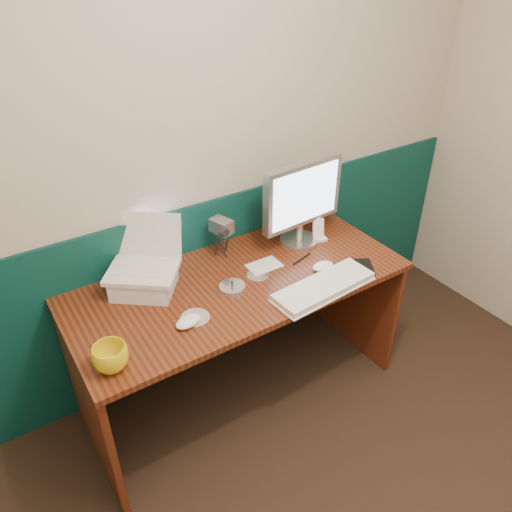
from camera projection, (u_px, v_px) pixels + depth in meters
back_wall at (193, 155)px, 2.33m from camera, size 3.50×0.04×2.50m
wainscot at (204, 286)px, 2.73m from camera, size 3.48×0.02×1.00m
desk at (240, 340)px, 2.55m from camera, size 1.60×0.70×0.75m
laptop_riser at (144, 282)px, 2.26m from camera, size 0.35×0.34×0.09m
laptop at (139, 249)px, 2.17m from camera, size 0.39×0.37×0.25m
monitor at (301, 202)px, 2.51m from camera, size 0.47×0.17×0.47m
keyboard at (324, 287)px, 2.28m from camera, size 0.51×0.20×0.03m
mouse_right at (323, 266)px, 2.41m from camera, size 0.12×0.08×0.04m
mouse_left at (188, 321)px, 2.07m from camera, size 0.13×0.09×0.04m
mug at (111, 358)px, 1.85m from camera, size 0.14×0.14×0.11m
camcorder at (222, 238)px, 2.48m from camera, size 0.12×0.15×0.19m
cd_spindle at (232, 288)px, 2.28m from camera, size 0.12×0.12×0.03m
cd_loose_a at (195, 317)px, 2.12m from camera, size 0.13×0.13×0.00m
cd_loose_b at (258, 275)px, 2.38m from camera, size 0.11×0.11×0.00m
pen at (302, 259)px, 2.49m from camera, size 0.13×0.04×0.01m
papers at (264, 266)px, 2.45m from camera, size 0.17×0.11×0.00m
dock at (317, 238)px, 2.65m from camera, size 0.10×0.09×0.02m
music_player at (318, 229)px, 2.62m from camera, size 0.07×0.05×0.10m
pda at (364, 267)px, 2.42m from camera, size 0.13×0.15×0.02m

